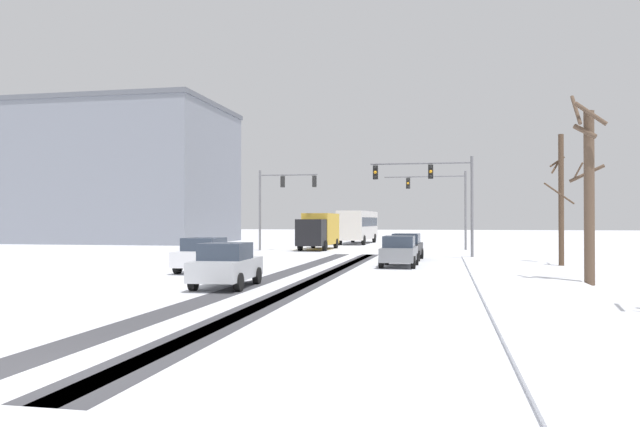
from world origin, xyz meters
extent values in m
plane|color=silver|center=(0.00, 0.00, 0.00)|extent=(300.00, 300.00, 0.00)
cube|color=#424247|center=(1.15, 16.60, 0.00)|extent=(0.84, 36.51, 0.01)
cube|color=#424247|center=(-0.70, 16.60, 0.00)|extent=(1.03, 36.51, 0.01)
cube|color=#424247|center=(1.51, 16.60, 0.00)|extent=(0.94, 36.51, 0.01)
cube|color=white|center=(9.61, 14.94, 0.06)|extent=(4.00, 36.51, 0.12)
cylinder|color=slate|center=(8.21, 31.20, 3.25)|extent=(0.18, 0.18, 6.50)
cylinder|color=slate|center=(4.99, 31.13, 6.10)|extent=(6.43, 0.25, 0.12)
cube|color=black|center=(5.64, 31.14, 5.55)|extent=(0.32, 0.25, 0.90)
sphere|color=black|center=(5.64, 30.98, 5.85)|extent=(0.20, 0.20, 0.20)
sphere|color=orange|center=(5.64, 30.98, 5.55)|extent=(0.20, 0.20, 0.20)
sphere|color=black|center=(5.64, 30.98, 5.25)|extent=(0.20, 0.20, 0.20)
cube|color=black|center=(2.10, 31.08, 5.55)|extent=(0.32, 0.25, 0.90)
sphere|color=black|center=(2.10, 30.92, 5.85)|extent=(0.20, 0.20, 0.20)
sphere|color=orange|center=(2.10, 30.92, 5.55)|extent=(0.20, 0.20, 0.20)
sphere|color=black|center=(2.10, 30.92, 5.25)|extent=(0.20, 0.20, 0.20)
cylinder|color=slate|center=(8.21, 43.20, 3.25)|extent=(0.18, 0.18, 6.50)
cylinder|color=slate|center=(4.85, 43.37, 6.10)|extent=(6.73, 0.47, 0.12)
cube|color=black|center=(3.50, 43.44, 5.55)|extent=(0.33, 0.26, 0.90)
sphere|color=black|center=(3.50, 43.28, 5.85)|extent=(0.20, 0.20, 0.20)
sphere|color=orange|center=(3.50, 43.28, 5.55)|extent=(0.20, 0.20, 0.20)
sphere|color=black|center=(3.50, 43.28, 5.25)|extent=(0.20, 0.20, 0.20)
cylinder|color=slate|center=(-8.21, 39.20, 3.25)|extent=(0.18, 0.18, 6.50)
cylinder|color=slate|center=(-5.84, 39.25, 6.10)|extent=(4.75, 0.22, 0.12)
cube|color=black|center=(-6.31, 39.24, 5.55)|extent=(0.33, 0.25, 0.90)
sphere|color=black|center=(-6.31, 39.40, 5.85)|extent=(0.20, 0.20, 0.20)
sphere|color=orange|center=(-6.31, 39.40, 5.55)|extent=(0.20, 0.20, 0.20)
sphere|color=black|center=(-6.31, 39.40, 5.25)|extent=(0.20, 0.20, 0.20)
cube|color=black|center=(-3.70, 39.29, 5.55)|extent=(0.33, 0.25, 0.90)
sphere|color=black|center=(-3.70, 39.45, 5.85)|extent=(0.20, 0.20, 0.20)
sphere|color=orange|center=(-3.70, 39.45, 5.55)|extent=(0.20, 0.20, 0.20)
sphere|color=black|center=(-3.70, 39.45, 5.25)|extent=(0.20, 0.20, 0.20)
cube|color=black|center=(4.20, 29.49, 0.67)|extent=(1.88, 4.17, 0.70)
cube|color=#2D3847|center=(4.19, 29.34, 1.32)|extent=(1.64, 1.97, 0.60)
cylinder|color=black|center=(3.45, 30.79, 0.32)|extent=(0.25, 0.65, 0.64)
cylinder|color=black|center=(5.06, 30.72, 0.32)|extent=(0.25, 0.65, 0.64)
cylinder|color=black|center=(3.33, 28.25, 0.32)|extent=(0.25, 0.65, 0.64)
cylinder|color=black|center=(4.94, 28.18, 0.32)|extent=(0.25, 0.65, 0.64)
cube|color=slate|center=(4.16, 23.75, 0.67)|extent=(1.77, 4.13, 0.70)
cube|color=#2D3847|center=(4.15, 23.60, 1.32)|extent=(1.59, 1.93, 0.60)
cylinder|color=black|center=(3.37, 25.04, 0.32)|extent=(0.23, 0.64, 0.64)
cylinder|color=black|center=(4.98, 25.01, 0.32)|extent=(0.23, 0.64, 0.64)
cylinder|color=black|center=(3.33, 22.49, 0.32)|extent=(0.23, 0.64, 0.64)
cylinder|color=black|center=(4.94, 22.47, 0.32)|extent=(0.23, 0.64, 0.64)
cube|color=silver|center=(-4.58, 18.56, 0.67)|extent=(1.79, 4.14, 0.70)
cube|color=#2D3847|center=(-4.58, 18.41, 1.32)|extent=(1.60, 1.93, 0.60)
cylinder|color=black|center=(-5.36, 19.85, 0.32)|extent=(0.23, 0.64, 0.64)
cylinder|color=black|center=(-3.74, 19.82, 0.32)|extent=(0.23, 0.64, 0.64)
cylinder|color=black|center=(-5.41, 17.31, 0.32)|extent=(0.23, 0.64, 0.64)
cylinder|color=black|center=(-3.80, 17.27, 0.32)|extent=(0.23, 0.64, 0.64)
cube|color=#B7BABF|center=(-1.30, 12.50, 0.67)|extent=(1.91, 4.18, 0.70)
cube|color=#2D3847|center=(-1.29, 12.35, 1.32)|extent=(1.66, 1.98, 0.60)
cylinder|color=black|center=(-2.17, 13.73, 0.32)|extent=(0.25, 0.65, 0.64)
cylinder|color=black|center=(-0.56, 13.81, 0.32)|extent=(0.25, 0.65, 0.64)
cylinder|color=black|center=(-2.04, 11.19, 0.32)|extent=(0.25, 0.65, 0.64)
cylinder|color=black|center=(-0.43, 11.27, 0.32)|extent=(0.25, 0.65, 0.64)
cube|color=silver|center=(-2.34, 55.11, 1.93)|extent=(2.89, 11.08, 2.90)
cube|color=#283342|center=(-2.34, 55.11, 2.28)|extent=(2.90, 10.20, 0.90)
cylinder|color=black|center=(-1.29, 51.22, 0.48)|extent=(0.33, 0.97, 0.96)
cylinder|color=black|center=(-3.67, 51.30, 0.48)|extent=(0.33, 0.97, 0.96)
cylinder|color=black|center=(-1.04, 58.36, 0.48)|extent=(0.33, 0.97, 0.96)
cylinder|color=black|center=(-3.41, 58.45, 0.48)|extent=(0.33, 0.97, 0.96)
cube|color=black|center=(-3.85, 38.77, 1.47)|extent=(2.13, 2.23, 2.10)
cube|color=gold|center=(-3.80, 42.47, 1.72)|extent=(2.28, 5.23, 2.60)
cylinder|color=black|center=(-2.83, 39.20, 0.42)|extent=(0.29, 0.84, 0.84)
cylinder|color=black|center=(-4.86, 39.23, 0.42)|extent=(0.29, 0.84, 0.84)
cylinder|color=black|center=(-2.77, 43.89, 0.42)|extent=(0.29, 0.84, 0.84)
cylinder|color=black|center=(-4.79, 43.92, 0.42)|extent=(0.29, 0.84, 0.84)
cylinder|color=brown|center=(11.83, 15.86, 3.28)|extent=(0.38, 0.38, 6.57)
cylinder|color=brown|center=(11.88, 16.48, 4.25)|extent=(1.30, 0.24, 0.70)
cylinder|color=brown|center=(11.78, 15.32, 6.37)|extent=(1.18, 0.27, 0.96)
cylinder|color=brown|center=(11.62, 15.53, 5.75)|extent=(0.84, 0.63, 0.64)
cylinder|color=brown|center=(11.37, 15.81, 6.61)|extent=(0.25, 1.05, 1.26)
cylinder|color=#4C3828|center=(12.66, 26.23, 3.54)|extent=(0.28, 0.28, 7.09)
cylinder|color=#4C3828|center=(13.53, 26.27, 5.07)|extent=(0.19, 1.78, 0.82)
cylinder|color=#4C3828|center=(12.53, 26.61, 5.64)|extent=(0.86, 0.37, 0.62)
cylinder|color=#4C3828|center=(12.47, 26.49, 5.41)|extent=(0.65, 0.53, 0.89)
cylinder|color=#4C3828|center=(12.43, 25.52, 3.86)|extent=(1.50, 0.57, 1.20)
cube|color=gray|center=(-30.69, 54.56, 7.35)|extent=(25.66, 16.72, 14.71)
cube|color=slate|center=(-30.69, 54.56, 14.96)|extent=(25.96, 17.02, 0.50)
camera|label=1|loc=(6.48, -8.81, 2.44)|focal=34.56mm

